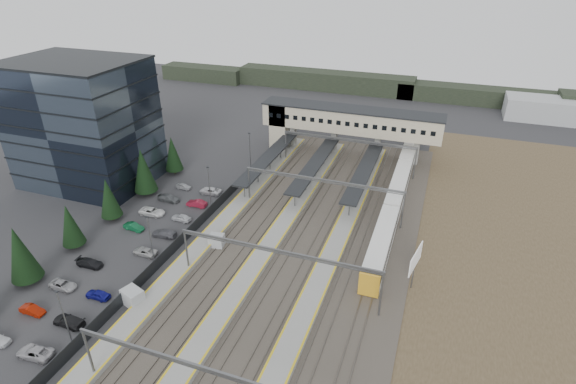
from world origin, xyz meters
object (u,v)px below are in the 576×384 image
at_px(office_building, 83,123).
at_px(footbridge, 338,121).
at_px(relay_cabin_far, 217,241).
at_px(billboard, 416,260).
at_px(train, 398,189).
at_px(relay_cabin_near, 133,297).

xyz_separation_m(office_building, footbridge, (43.70, 30.00, -4.26)).
xyz_separation_m(office_building, relay_cabin_far, (35.01, -13.10, -11.14)).
relative_size(relay_cabin_far, footbridge, 0.06).
bearing_deg(office_building, billboard, -9.18).
xyz_separation_m(office_building, train, (60.00, 12.52, -10.15)).
bearing_deg(relay_cabin_near, footbridge, 77.60).
bearing_deg(footbridge, train, -47.00).
bearing_deg(train, relay_cabin_far, -134.29).
height_order(footbridge, billboard, footbridge).
relative_size(footbridge, train, 0.68).
distance_m(relay_cabin_near, billboard, 39.12).
height_order(office_building, relay_cabin_near, office_building).
bearing_deg(footbridge, relay_cabin_near, -102.40).
height_order(office_building, billboard, office_building).
bearing_deg(relay_cabin_near, train, 54.70).
distance_m(train, billboard, 23.73).
distance_m(relay_cabin_far, billboard, 30.53).
xyz_separation_m(train, billboard, (5.36, -23.09, 1.15)).
xyz_separation_m(relay_cabin_near, train, (29.21, 41.27, 0.89)).
height_order(relay_cabin_near, train, train).
bearing_deg(footbridge, relay_cabin_far, -101.41).
bearing_deg(billboard, footbridge, 118.10).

